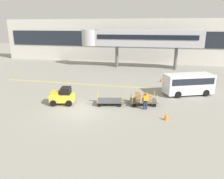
% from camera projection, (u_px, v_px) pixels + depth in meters
% --- Properties ---
extents(ground_plane, '(120.00, 120.00, 0.00)m').
position_uv_depth(ground_plane, '(80.00, 111.00, 17.90)').
color(ground_plane, gray).
extents(apron_lead_line, '(18.16, 0.23, 0.01)m').
position_uv_depth(apron_lead_line, '(75.00, 84.00, 26.32)').
color(apron_lead_line, yellow).
rests_on(apron_lead_line, ground_plane).
extents(terminal_building, '(50.24, 2.51, 7.93)m').
position_uv_depth(terminal_building, '(129.00, 41.00, 41.05)').
color(terminal_building, beige).
rests_on(terminal_building, ground_plane).
extents(jet_bridge, '(19.33, 3.00, 6.11)m').
position_uv_depth(jet_bridge, '(135.00, 38.00, 34.82)').
color(jet_bridge, '#B7B7BC').
rests_on(jet_bridge, ground_plane).
extents(baggage_tug, '(2.29, 1.61, 1.58)m').
position_uv_depth(baggage_tug, '(63.00, 96.00, 19.22)').
color(baggage_tug, gold).
rests_on(baggage_tug, ground_plane).
extents(baggage_cart_lead, '(3.09, 1.87, 1.10)m').
position_uv_depth(baggage_cart_lead, '(110.00, 101.00, 19.30)').
color(baggage_cart_lead, '#4C4C4F').
rests_on(baggage_cart_lead, ground_plane).
extents(baggage_cart_middle, '(3.09, 1.87, 1.10)m').
position_uv_depth(baggage_cart_middle, '(143.00, 99.00, 19.22)').
color(baggage_cart_middle, '#4C4C4F').
rests_on(baggage_cart_middle, ground_plane).
extents(baggage_handler, '(0.49, 0.51, 1.56)m').
position_uv_depth(baggage_handler, '(146.00, 100.00, 17.95)').
color(baggage_handler, '#2D334C').
rests_on(baggage_handler, ground_plane).
extents(shuttle_van, '(5.16, 3.64, 2.10)m').
position_uv_depth(shuttle_van, '(188.00, 83.00, 21.87)').
color(shuttle_van, silver).
rests_on(shuttle_van, ground_plane).
extents(safety_cone_near, '(0.36, 0.36, 0.55)m').
position_uv_depth(safety_cone_near, '(161.00, 80.00, 27.03)').
color(safety_cone_near, '#EA590F').
rests_on(safety_cone_near, ground_plane).
extents(safety_cone_far, '(0.36, 0.36, 0.55)m').
position_uv_depth(safety_cone_far, '(166.00, 117.00, 16.12)').
color(safety_cone_far, orange).
rests_on(safety_cone_far, ground_plane).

